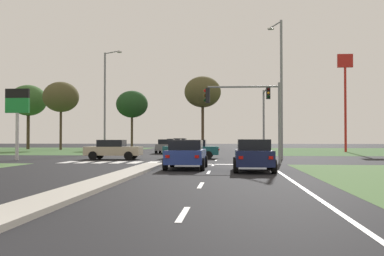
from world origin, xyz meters
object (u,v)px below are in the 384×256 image
car_navy_third (253,155)px  traffic_signal_far_right (265,109)px  traffic_signal_near_right (250,108)px  treeline_second (61,97)px  treeline_third (132,104)px  treeline_fourth (203,92)px  car_grey_seventh (167,146)px  street_lamp_third (106,97)px  treeline_near (28,101)px  car_blue_sixth (186,154)px  fastfood_pole_sign (345,81)px  car_teal_fifth (192,149)px  fuel_price_totem (17,108)px  car_maroon_fourth (180,144)px  street_lamp_second (280,82)px  car_white_second (174,145)px  car_beige_near (113,149)px

car_navy_third → traffic_signal_far_right: (1.95, 17.58, 3.37)m
traffic_signal_near_right → treeline_second: size_ratio=0.53×
treeline_third → treeline_fourth: 11.45m
car_grey_seventh → traffic_signal_near_right: 22.28m
street_lamp_third → treeline_near: size_ratio=1.10×
traffic_signal_far_right → treeline_near: 42.42m
car_navy_third → car_blue_sixth: 3.84m
traffic_signal_near_right → fastfood_pole_sign: bearing=65.1°
car_teal_fifth → treeline_near: bearing=42.1°
car_navy_third → treeline_second: bearing=121.7°
treeline_fourth → fuel_price_totem: bearing=-112.1°
car_grey_seventh → traffic_signal_far_right: traffic_signal_far_right is taller
car_maroon_fourth → street_lamp_third: bearing=68.7°
treeline_near → fastfood_pole_sign: bearing=-13.7°
car_teal_fifth → street_lamp_second: (6.97, -0.32, 5.20)m
traffic_signal_far_right → traffic_signal_near_right: bearing=-99.2°
treeline_second → car_maroon_fourth: bearing=-1.6°
car_teal_fifth → treeline_second: (-20.77, 26.59, 6.68)m
car_maroon_fourth → street_lamp_third: (-6.09, -15.67, 5.06)m
car_white_second → car_grey_seventh: bearing=90.4°
treeline_third → car_teal_fifth: bearing=-69.4°
traffic_signal_far_right → fuel_price_totem: (-18.82, -7.34, -0.31)m
car_beige_near → car_grey_seventh: (2.08, 14.88, 0.00)m
car_maroon_fourth → street_lamp_third: 17.55m
car_grey_seventh → street_lamp_second: bearing=128.8°
car_navy_third → fastfood_pole_sign: bearing=69.2°
car_beige_near → street_lamp_third: size_ratio=0.40×
car_maroon_fourth → car_blue_sixth: car_maroon_fourth is taller
street_lamp_second → treeline_second: street_lamp_second is taller
car_grey_seventh → treeline_fourth: (3.17, 13.13, 7.18)m
car_teal_fifth → traffic_signal_near_right: bearing=-150.2°
fastfood_pole_sign → treeline_second: bearing=169.1°
treeline_third → fuel_price_totem: bearing=-92.4°
car_blue_sixth → treeline_second: (-21.49, 38.69, 6.67)m
car_beige_near → treeline_second: 32.75m
car_maroon_fourth → car_teal_fifth: car_maroon_fourth is taller
car_grey_seventh → treeline_third: 19.53m
fuel_price_totem → car_teal_fifth: bearing=15.5°
traffic_signal_far_right → treeline_fourth: (-6.76, 22.40, 3.78)m
fastfood_pole_sign → treeline_third: fastfood_pole_sign is taller
car_blue_sixth → treeline_near: treeline_near is taller
treeline_near → treeline_fourth: 26.72m
street_lamp_third → treeline_near: bearing=131.4°
car_maroon_fourth → car_grey_seventh: (-0.08, -13.03, -0.05)m
car_blue_sixth → treeline_second: treeline_second is taller
car_maroon_fourth → traffic_signal_far_right: size_ratio=0.72×
treeline_second → treeline_fourth: treeline_fourth is taller
treeline_third → car_white_second: bearing=-52.5°
car_teal_fifth → treeline_third: (-11.33, 30.14, 5.85)m
car_grey_seventh → treeline_second: 22.69m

